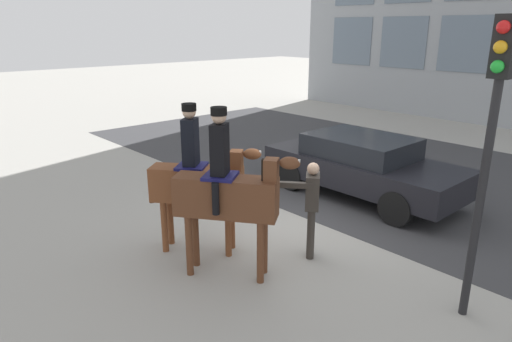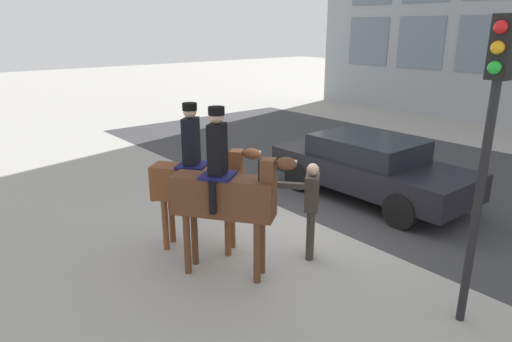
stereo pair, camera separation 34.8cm
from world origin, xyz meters
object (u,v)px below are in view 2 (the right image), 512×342
pedestrian_bystander (311,203)px  street_car_near_lane (369,166)px  mounted_horse_lead (199,179)px  mounted_horse_companion (225,192)px  traffic_light (489,128)px

pedestrian_bystander → street_car_near_lane: (-1.16, 3.12, -0.23)m
mounted_horse_lead → street_car_near_lane: size_ratio=0.57×
pedestrian_bystander → street_car_near_lane: 3.33m
mounted_horse_lead → mounted_horse_companion: (0.98, -0.15, 0.08)m
mounted_horse_companion → traffic_light: (2.99, 1.69, 1.25)m
street_car_near_lane → traffic_light: size_ratio=1.17×
street_car_near_lane → mounted_horse_lead: bearing=-93.9°
mounted_horse_lead → pedestrian_bystander: mounted_horse_lead is taller
mounted_horse_lead → pedestrian_bystander: bearing=1.0°
mounted_horse_companion → pedestrian_bystander: bearing=35.4°
street_car_near_lane → traffic_light: traffic_light is taller
mounted_horse_lead → traffic_light: (3.98, 1.54, 1.32)m
street_car_near_lane → traffic_light: bearing=-37.3°
mounted_horse_companion → street_car_near_lane: mounted_horse_companion is taller
mounted_horse_lead → traffic_light: size_ratio=0.66×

